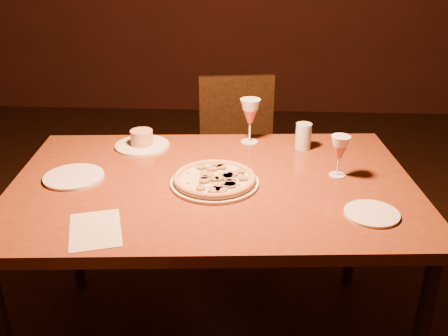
{
  "coord_description": "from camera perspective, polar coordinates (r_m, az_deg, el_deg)",
  "views": [
    {
      "loc": [
        0.1,
        -1.41,
        1.63
      ],
      "look_at": [
        0.01,
        0.3,
        0.83
      ],
      "focal_mm": 40.0,
      "sensor_mm": 36.0,
      "label": 1
    }
  ],
  "objects": [
    {
      "name": "dining_table",
      "position": [
        1.89,
        -1.24,
        -3.41
      ],
      "size": [
        1.56,
        1.07,
        0.8
      ],
      "rotation": [
        0.0,
        0.0,
        0.07
      ],
      "color": "brown",
      "rests_on": "floor"
    },
    {
      "name": "chair_far",
      "position": [
        2.9,
        1.67,
        2.26
      ],
      "size": [
        0.49,
        0.49,
        0.91
      ],
      "rotation": [
        0.0,
        0.0,
        0.14
      ],
      "color": "black",
      "rests_on": "floor"
    },
    {
      "name": "pizza_plate",
      "position": [
        1.83,
        -1.09,
        -1.31
      ],
      "size": [
        0.33,
        0.33,
        0.04
      ],
      "color": "white",
      "rests_on": "dining_table"
    },
    {
      "name": "ramekin_saucer",
      "position": [
        2.19,
        -9.35,
        3.01
      ],
      "size": [
        0.23,
        0.23,
        0.07
      ],
      "color": "white",
      "rests_on": "dining_table"
    },
    {
      "name": "wine_glass_far",
      "position": [
        2.18,
        2.99,
        5.38
      ],
      "size": [
        0.09,
        0.09,
        0.2
      ],
      "primitive_type": null,
      "color": "#C65D52",
      "rests_on": "dining_table"
    },
    {
      "name": "wine_glass_right",
      "position": [
        1.92,
        13.01,
        1.33
      ],
      "size": [
        0.07,
        0.07,
        0.16
      ],
      "primitive_type": null,
      "color": "#C65D52",
      "rests_on": "dining_table"
    },
    {
      "name": "water_tumbler",
      "position": [
        2.15,
        9.06,
        3.61
      ],
      "size": [
        0.07,
        0.07,
        0.11
      ],
      "primitive_type": "cylinder",
      "color": "silver",
      "rests_on": "dining_table"
    },
    {
      "name": "side_plate_left",
      "position": [
        1.96,
        -16.79,
        -0.98
      ],
      "size": [
        0.22,
        0.22,
        0.01
      ],
      "primitive_type": "cylinder",
      "color": "white",
      "rests_on": "dining_table"
    },
    {
      "name": "side_plate_near",
      "position": [
        1.71,
        16.52,
        -5.01
      ],
      "size": [
        0.18,
        0.18,
        0.01
      ],
      "primitive_type": "cylinder",
      "color": "white",
      "rests_on": "dining_table"
    },
    {
      "name": "menu_card",
      "position": [
        1.61,
        -14.5,
        -6.84
      ],
      "size": [
        0.22,
        0.26,
        0.0
      ],
      "primitive_type": "cube",
      "rotation": [
        0.0,
        0.0,
        0.3
      ],
      "color": "beige",
      "rests_on": "dining_table"
    }
  ]
}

